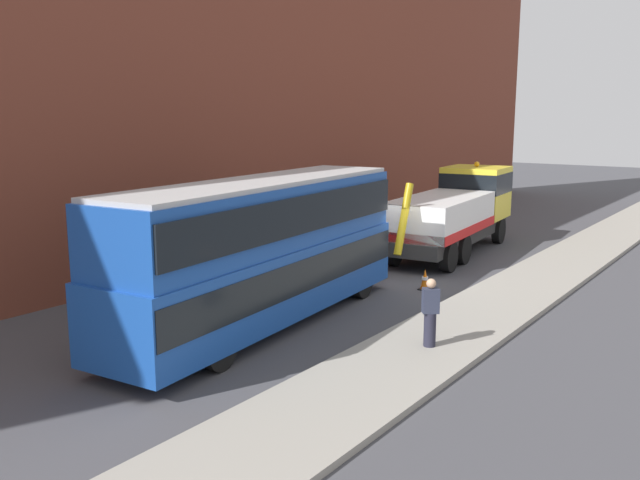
{
  "coord_description": "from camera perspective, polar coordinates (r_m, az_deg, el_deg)",
  "views": [
    {
      "loc": [
        -20.22,
        -11.39,
        5.79
      ],
      "look_at": [
        -3.85,
        0.42,
        2.0
      ],
      "focal_mm": 37.79,
      "sensor_mm": 36.0,
      "label": 1
    }
  ],
  "objects": [
    {
      "name": "traffic_cone_near_bus",
      "position": [
        22.74,
        8.88,
        -3.36
      ],
      "size": [
        0.36,
        0.36,
        0.72
      ],
      "color": "orange",
      "rests_on": "ground_plane"
    },
    {
      "name": "ground_plane",
      "position": [
        23.92,
        6.23,
        -3.44
      ],
      "size": [
        120.0,
        120.0,
        0.0
      ],
      "primitive_type": "plane",
      "color": "#424247"
    },
    {
      "name": "pedestrian_onlooker",
      "position": [
        16.77,
        9.32,
        -6.15
      ],
      "size": [
        0.45,
        0.47,
        1.71
      ],
      "rotation": [
        0.0,
        0.0,
        0.68
      ],
      "color": "#232333",
      "rests_on": "near_kerb"
    },
    {
      "name": "near_kerb",
      "position": [
        22.21,
        15.72,
        -4.68
      ],
      "size": [
        60.0,
        2.8,
        0.15
      ],
      "primitive_type": "cube",
      "color": "gray",
      "rests_on": "ground_plane"
    },
    {
      "name": "double_decker_bus",
      "position": [
        18.42,
        -4.88,
        -0.54
      ],
      "size": [
        11.19,
        3.57,
        4.06
      ],
      "rotation": [
        0.0,
        0.0,
        0.09
      ],
      "color": "#19479E",
      "rests_on": "ground_plane"
    },
    {
      "name": "building_facade",
      "position": [
        27.67,
        -7.27,
        15.28
      ],
      "size": [
        60.0,
        1.5,
        16.0
      ],
      "color": "brown",
      "rests_on": "ground_plane"
    },
    {
      "name": "recovery_tow_truck",
      "position": [
        29.07,
        11.39,
        2.46
      ],
      "size": [
        10.23,
        3.46,
        3.67
      ],
      "rotation": [
        0.0,
        0.0,
        0.09
      ],
      "color": "#2D2D2D",
      "rests_on": "ground_plane"
    }
  ]
}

